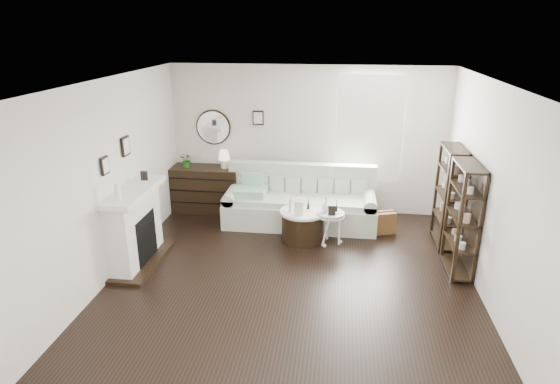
# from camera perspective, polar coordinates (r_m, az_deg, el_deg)

# --- Properties ---
(room) EXTENTS (5.50, 5.50, 5.50)m
(room) POSITION_cam_1_polar(r_m,az_deg,el_deg) (8.50, 8.32, 7.63)
(room) COLOR black
(room) RESTS_ON ground
(fireplace) EXTENTS (0.50, 1.40, 1.84)m
(fireplace) POSITION_cam_1_polar(r_m,az_deg,el_deg) (7.16, -17.22, -4.32)
(fireplace) COLOR white
(fireplace) RESTS_ON ground
(shelf_unit_far) EXTENTS (0.30, 0.80, 1.60)m
(shelf_unit_far) POSITION_cam_1_polar(r_m,az_deg,el_deg) (7.80, 19.90, -0.55)
(shelf_unit_far) COLOR black
(shelf_unit_far) RESTS_ON ground
(shelf_unit_near) EXTENTS (0.30, 0.80, 1.60)m
(shelf_unit_near) POSITION_cam_1_polar(r_m,az_deg,el_deg) (6.98, 21.35, -3.10)
(shelf_unit_near) COLOR black
(shelf_unit_near) RESTS_ON ground
(sofa) EXTENTS (2.64, 0.91, 1.02)m
(sofa) POSITION_cam_1_polar(r_m,az_deg,el_deg) (8.29, 2.47, -1.58)
(sofa) COLOR beige
(sofa) RESTS_ON ground
(quilt) EXTENTS (0.56, 0.47, 0.14)m
(quilt) POSITION_cam_1_polar(r_m,az_deg,el_deg) (8.19, -3.60, 0.05)
(quilt) COLOR #227E5D
(quilt) RESTS_ON sofa
(suitcase) EXTENTS (0.60, 0.36, 0.38)m
(suitcase) POSITION_cam_1_polar(r_m,az_deg,el_deg) (8.09, 11.90, -3.71)
(suitcase) COLOR brown
(suitcase) RESTS_ON ground
(dresser) EXTENTS (1.27, 0.55, 0.85)m
(dresser) POSITION_cam_1_polar(r_m,az_deg,el_deg) (8.94, -8.98, 0.39)
(dresser) COLOR black
(dresser) RESTS_ON ground
(table_lamp) EXTENTS (0.27, 0.27, 0.34)m
(table_lamp) POSITION_cam_1_polar(r_m,az_deg,el_deg) (8.67, -6.82, 4.01)
(table_lamp) COLOR beige
(table_lamp) RESTS_ON dresser
(potted_plant) EXTENTS (0.31, 0.30, 0.28)m
(potted_plant) POSITION_cam_1_polar(r_m,az_deg,el_deg) (8.82, -11.26, 3.82)
(potted_plant) COLOR #235C1A
(potted_plant) RESTS_ON dresser
(drum_table) EXTENTS (0.75, 0.75, 0.52)m
(drum_table) POSITION_cam_1_polar(r_m,az_deg,el_deg) (7.67, 2.77, -4.04)
(drum_table) COLOR black
(drum_table) RESTS_ON ground
(pedestal_table) EXTENTS (0.45, 0.45, 0.54)m
(pedestal_table) POSITION_cam_1_polar(r_m,az_deg,el_deg) (7.48, 6.17, -2.81)
(pedestal_table) COLOR white
(pedestal_table) RESTS_ON ground
(eiffel_drum) EXTENTS (0.14, 0.14, 0.19)m
(eiffel_drum) POSITION_cam_1_polar(r_m,az_deg,el_deg) (7.57, 3.47, -1.49)
(eiffel_drum) COLOR black
(eiffel_drum) RESTS_ON drum_table
(bottle_drum) EXTENTS (0.06, 0.06, 0.26)m
(bottle_drum) POSITION_cam_1_polar(r_m,az_deg,el_deg) (7.46, 1.33, -1.49)
(bottle_drum) COLOR silver
(bottle_drum) RESTS_ON drum_table
(card_frame_drum) EXTENTS (0.17, 0.10, 0.21)m
(card_frame_drum) POSITION_cam_1_polar(r_m,az_deg,el_deg) (7.36, 2.29, -2.04)
(card_frame_drum) COLOR white
(card_frame_drum) RESTS_ON drum_table
(eiffel_ped) EXTENTS (0.13, 0.13, 0.18)m
(eiffel_ped) POSITION_cam_1_polar(r_m,az_deg,el_deg) (7.46, 6.90, -1.79)
(eiffel_ped) COLOR black
(eiffel_ped) RESTS_ON pedestal_table
(flask_ped) EXTENTS (0.14, 0.14, 0.26)m
(flask_ped) POSITION_cam_1_polar(r_m,az_deg,el_deg) (7.43, 5.62, -1.46)
(flask_ped) COLOR silver
(flask_ped) RESTS_ON pedestal_table
(card_frame_ped) EXTENTS (0.12, 0.05, 0.15)m
(card_frame_ped) POSITION_cam_1_polar(r_m,az_deg,el_deg) (7.32, 6.34, -2.28)
(card_frame_ped) COLOR black
(card_frame_ped) RESTS_ON pedestal_table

